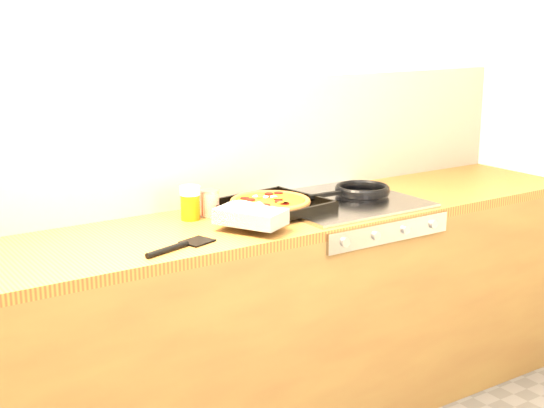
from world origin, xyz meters
TOP-DOWN VIEW (x-y plane):
  - room_shell at (0.00, 1.39)m, footprint 3.20×3.20m
  - counter_run at (0.00, 1.10)m, footprint 3.20×0.62m
  - stovetop at (0.45, 1.10)m, footprint 0.60×0.56m
  - pizza_on_tray at (0.06, 1.09)m, footprint 0.54×0.52m
  - frying_pan at (0.57, 1.10)m, footprint 0.39×0.24m
  - tomato_can at (-0.10, 1.22)m, footprint 0.08×0.08m
  - juice_glass at (-0.18, 1.21)m, footprint 0.10×0.10m
  - wooden_spoon at (0.22, 1.25)m, footprint 0.30×0.10m
  - black_spatula at (-0.38, 0.91)m, footprint 0.28×0.14m

SIDE VIEW (x-z plane):
  - counter_run at x=0.00m, z-range 0.00..0.90m
  - stovetop at x=0.45m, z-range 0.90..0.92m
  - black_spatula at x=-0.38m, z-range 0.90..0.92m
  - wooden_spoon at x=0.22m, z-range 0.90..0.92m
  - frying_pan at x=0.57m, z-range 0.92..0.96m
  - pizza_on_tray at x=0.06m, z-range 0.91..0.98m
  - tomato_can at x=-0.10m, z-range 0.90..1.00m
  - juice_glass at x=-0.18m, z-range 0.90..1.03m
  - room_shell at x=0.00m, z-range -0.45..2.75m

